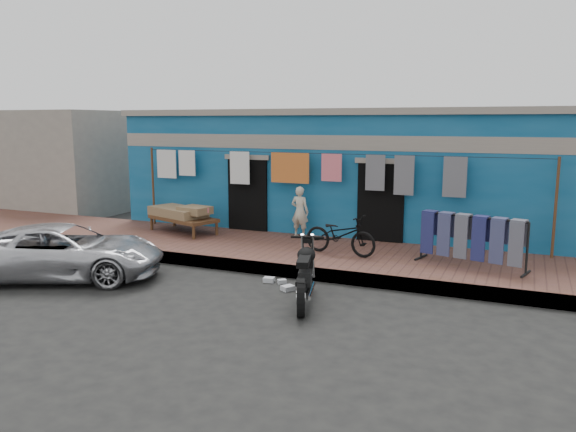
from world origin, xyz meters
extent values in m
plane|color=black|center=(0.00, 0.00, 0.00)|extent=(80.00, 80.00, 0.00)
cube|color=brown|center=(0.00, 3.00, 0.12)|extent=(28.00, 3.00, 0.25)
cube|color=gray|center=(0.00, 1.55, 0.12)|extent=(28.00, 0.10, 0.25)
cube|color=#104F7F|center=(0.00, 7.00, 1.60)|extent=(12.00, 5.00, 3.20)
cube|color=#9E9384|center=(0.00, 4.56, 2.55)|extent=(12.00, 0.14, 0.35)
cube|color=#9E9384|center=(0.00, 7.00, 3.28)|extent=(12.20, 5.20, 0.16)
cube|color=black|center=(-2.20, 4.48, 1.05)|extent=(1.10, 0.10, 2.10)
cube|color=black|center=(1.30, 4.48, 1.05)|extent=(1.10, 0.10, 2.10)
cube|color=#9E9384|center=(-11.00, 7.00, 1.70)|extent=(6.00, 5.00, 3.40)
cylinder|color=brown|center=(-5.00, 4.25, 1.30)|extent=(0.06, 0.06, 2.10)
cylinder|color=brown|center=(5.00, 4.25, 1.30)|extent=(0.06, 0.06, 2.10)
cylinder|color=black|center=(0.00, 4.25, 2.30)|extent=(10.00, 0.01, 0.01)
cube|color=silver|center=(-4.53, 4.25, 1.92)|extent=(0.60, 0.02, 0.76)
cube|color=silver|center=(-3.88, 4.25, 1.96)|extent=(0.50, 0.02, 0.67)
cube|color=silver|center=(-2.30, 4.25, 1.89)|extent=(0.55, 0.02, 0.82)
cube|color=#CC4C26|center=(-0.92, 4.25, 1.93)|extent=(1.00, 0.02, 0.74)
cube|color=#E96B78|center=(0.15, 4.25, 1.97)|extent=(0.50, 0.02, 0.65)
cube|color=slate|center=(1.21, 4.25, 1.89)|extent=(0.45, 0.02, 0.82)
cube|color=slate|center=(1.87, 4.25, 1.85)|extent=(0.45, 0.02, 0.89)
cube|color=slate|center=(2.98, 4.25, 1.86)|extent=(0.50, 0.02, 0.88)
imported|color=silver|center=(-3.82, -0.24, 0.55)|extent=(4.27, 3.21, 1.10)
imported|color=beige|center=(-0.63, 4.20, 0.87)|extent=(0.47, 0.33, 1.25)
imported|color=black|center=(0.85, 2.83, 0.77)|extent=(1.68, 0.80, 1.04)
cube|color=silver|center=(-0.01, 1.10, 0.05)|extent=(0.22, 0.19, 0.09)
cube|color=silver|center=(0.26, 1.11, 0.04)|extent=(0.19, 0.19, 0.08)
cube|color=silver|center=(0.54, 0.74, 0.04)|extent=(0.26, 0.28, 0.09)
camera|label=1|loc=(4.45, -8.34, 3.05)|focal=35.00mm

